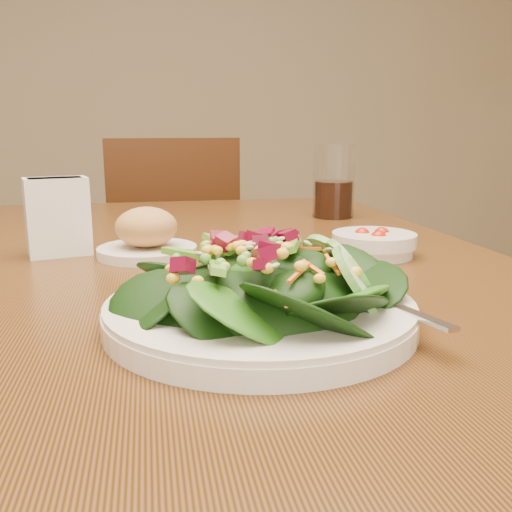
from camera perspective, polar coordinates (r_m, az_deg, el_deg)
The scene contains 7 objects.
dining_table at distance 0.87m, azimuth -4.61°, elevation -6.93°, with size 0.90×1.40×0.75m.
chair_far at distance 1.91m, azimuth -8.37°, elevation -1.28°, with size 0.45×0.45×0.91m.
salad_plate at distance 0.56m, azimuth 1.44°, elevation -3.67°, with size 0.31×0.30×0.09m.
bread_plate at distance 0.87m, azimuth -10.87°, elevation 1.94°, with size 0.15×0.15×0.08m.
tomato_bowl at distance 0.88m, azimuth 11.69°, elevation 1.22°, with size 0.13×0.13×0.04m.
drinking_glass at distance 1.25m, azimuth 7.77°, elevation 6.91°, with size 0.09×0.09×0.16m.
napkin_holder at distance 0.91m, azimuth -19.22°, elevation 3.93°, with size 0.10×0.07×0.12m.
Camera 1 is at (-0.08, -0.81, 0.94)m, focal length 40.00 mm.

